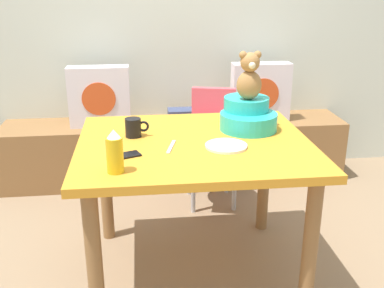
# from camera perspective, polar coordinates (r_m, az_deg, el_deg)

# --- Properties ---
(ground_plane) EXTENTS (8.00, 8.00, 0.00)m
(ground_plane) POSITION_cam_1_polar(r_m,az_deg,el_deg) (2.58, 0.27, -15.33)
(ground_plane) COLOR #8C7256
(back_wall) EXTENTS (4.40, 0.10, 2.60)m
(back_wall) POSITION_cam_1_polar(r_m,az_deg,el_deg) (3.61, -2.70, 16.91)
(back_wall) COLOR silver
(back_wall) RESTS_ON ground_plane
(window_bench) EXTENTS (2.60, 0.44, 0.46)m
(window_bench) POSITION_cam_1_polar(r_m,az_deg,el_deg) (3.57, -2.11, -0.76)
(window_bench) COLOR olive
(window_bench) RESTS_ON ground_plane
(pillow_floral_left) EXTENTS (0.44, 0.15, 0.44)m
(pillow_floral_left) POSITION_cam_1_polar(r_m,az_deg,el_deg) (3.42, -11.48, 5.83)
(pillow_floral_left) COLOR silver
(pillow_floral_left) RESTS_ON window_bench
(pillow_floral_right) EXTENTS (0.44, 0.15, 0.44)m
(pillow_floral_right) POSITION_cam_1_polar(r_m,az_deg,el_deg) (3.52, 8.56, 6.43)
(pillow_floral_right) COLOR silver
(pillow_floral_right) RESTS_ON window_bench
(book_stack) EXTENTS (0.20, 0.14, 0.10)m
(book_stack) POSITION_cam_1_polar(r_m,az_deg,el_deg) (3.48, -1.36, 3.58)
(book_stack) COLOR #3C466A
(book_stack) RESTS_ON window_bench
(dining_table) EXTENTS (1.14, 0.97, 0.74)m
(dining_table) POSITION_cam_1_polar(r_m,az_deg,el_deg) (2.28, 0.29, -2.22)
(dining_table) COLOR orange
(dining_table) RESTS_ON ground_plane
(highchair) EXTENTS (0.40, 0.51, 0.79)m
(highchair) POSITION_cam_1_polar(r_m,az_deg,el_deg) (3.08, 2.46, 1.61)
(highchair) COLOR #D84C59
(highchair) RESTS_ON ground_plane
(infant_seat_teal) EXTENTS (0.30, 0.33, 0.16)m
(infant_seat_teal) POSITION_cam_1_polar(r_m,az_deg,el_deg) (2.43, 6.97, 3.56)
(infant_seat_teal) COLOR #27B6AF
(infant_seat_teal) RESTS_ON dining_table
(teddy_bear) EXTENTS (0.13, 0.12, 0.25)m
(teddy_bear) POSITION_cam_1_polar(r_m,az_deg,el_deg) (2.38, 7.19, 8.33)
(teddy_bear) COLOR #A27441
(teddy_bear) RESTS_ON infant_seat_teal
(ketchup_bottle) EXTENTS (0.07, 0.07, 0.18)m
(ketchup_bottle) POSITION_cam_1_polar(r_m,az_deg,el_deg) (1.88, -9.63, -1.04)
(ketchup_bottle) COLOR gold
(ketchup_bottle) RESTS_ON dining_table
(coffee_mug) EXTENTS (0.12, 0.08, 0.09)m
(coffee_mug) POSITION_cam_1_polar(r_m,az_deg,el_deg) (2.31, -7.29, 2.05)
(coffee_mug) COLOR black
(coffee_mug) RESTS_ON dining_table
(dinner_plate_near) EXTENTS (0.20, 0.20, 0.01)m
(dinner_plate_near) POSITION_cam_1_polar(r_m,az_deg,el_deg) (2.17, 4.30, -0.23)
(dinner_plate_near) COLOR white
(dinner_plate_near) RESTS_ON dining_table
(cell_phone) EXTENTS (0.16, 0.12, 0.01)m
(cell_phone) POSITION_cam_1_polar(r_m,az_deg,el_deg) (2.07, -8.48, -1.45)
(cell_phone) COLOR black
(cell_phone) RESTS_ON dining_table
(table_fork) EXTENTS (0.06, 0.17, 0.01)m
(table_fork) POSITION_cam_1_polar(r_m,az_deg,el_deg) (2.16, -2.62, -0.34)
(table_fork) COLOR silver
(table_fork) RESTS_ON dining_table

